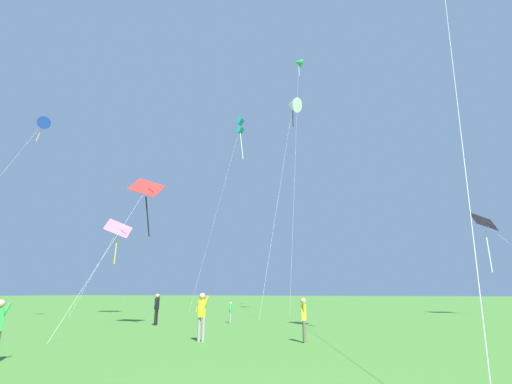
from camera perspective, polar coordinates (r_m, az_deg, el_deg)
The scene contains 11 objects.
kite_blue_delta at distance 30.14m, azimuth -30.17°, elevation 9.27°, with size 2.87×5.95×13.82m.
kite_green_small at distance 48.83m, azimuth 6.64°, elevation 19.25°, with size 1.86×11.94×30.11m.
kite_pink_low at distance 34.94m, azimuth -20.75°, elevation -6.22°, with size 1.88×5.19×8.22m.
kite_black_large at distance 36.12m, azimuth 32.14°, elevation -5.38°, with size 4.17×10.46×8.43m.
kite_red_high at distance 21.64m, azimuth -16.72°, elevation -0.60°, with size 1.85×6.69×8.26m.
kite_teal_box at distance 45.59m, azimuth -2.48°, elevation 9.98°, with size 2.74×6.70×22.50m.
kite_white_distant at distance 39.23m, azimuth 5.70°, elevation 13.23°, with size 2.14×10.72×21.42m.
person_with_spool at distance 22.51m, azimuth -15.14°, elevation -16.73°, with size 0.23×0.55×1.70m.
person_child_small at distance 23.51m, azimuth -3.99°, elevation -17.84°, with size 0.17×0.39×1.21m.
person_in_red_shirt at distance 14.83m, azimuth -8.41°, elevation -17.96°, with size 0.57×0.24×1.76m.
person_far_back at distance 14.49m, azimuth 7.41°, elevation -18.49°, with size 0.23×0.50×1.58m.
Camera 1 is at (1.18, -4.08, 1.78)m, focal length 25.77 mm.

